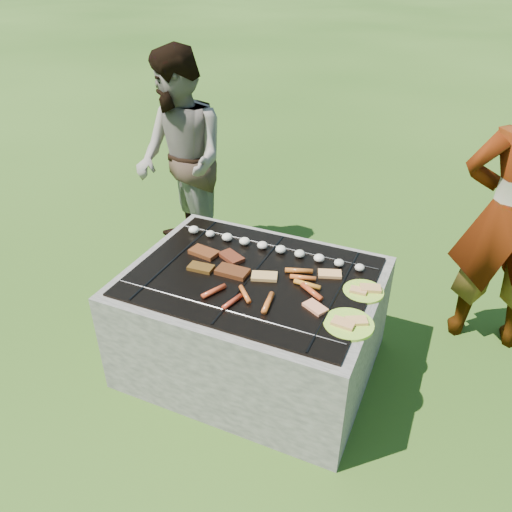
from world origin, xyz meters
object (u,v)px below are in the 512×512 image
at_px(plate_near, 349,324).
at_px(bystander, 181,161).
at_px(plate_far, 364,291).
at_px(fire_pit, 252,325).

distance_m(plate_near, bystander, 1.86).
bearing_deg(plate_near, plate_far, 89.53).
height_order(fire_pit, plate_far, plate_far).
relative_size(fire_pit, bystander, 0.84).
xyz_separation_m(fire_pit, plate_near, (0.56, -0.18, 0.33)).
xyz_separation_m(plate_near, bystander, (-1.52, 1.07, 0.16)).
relative_size(fire_pit, plate_near, 4.31).
xyz_separation_m(fire_pit, plate_far, (0.56, 0.10, 0.33)).
bearing_deg(plate_far, bystander, 152.55).
bearing_deg(fire_pit, plate_near, -17.75).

